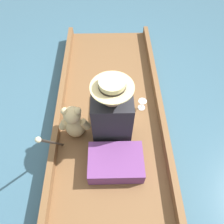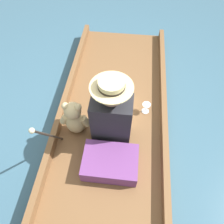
{
  "view_description": "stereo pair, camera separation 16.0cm",
  "coord_description": "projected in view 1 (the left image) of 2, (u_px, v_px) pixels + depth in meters",
  "views": [
    {
      "loc": [
        -0.01,
        -1.37,
        2.14
      ],
      "look_at": [
        0.02,
        -0.18,
        0.48
      ],
      "focal_mm": 35.0,
      "sensor_mm": 36.0,
      "label": 1
    },
    {
      "loc": [
        0.15,
        -1.37,
        2.14
      ],
      "look_at": [
        0.02,
        -0.18,
        0.48
      ],
      "focal_mm": 35.0,
      "sensor_mm": 36.0,
      "label": 2
    }
  ],
  "objects": [
    {
      "name": "punt_boat",
      "position": [
        110.0,
        120.0,
        2.48
      ],
      "size": [
        1.19,
        3.2,
        0.21
      ],
      "color": "brown",
      "rests_on": "ground_plane"
    },
    {
      "name": "seat_cushion",
      "position": [
        116.0,
        162.0,
        2.06
      ],
      "size": [
        0.51,
        0.36,
        0.17
      ],
      "color": "#6B3875",
      "rests_on": "punt_boat"
    },
    {
      "name": "walking_cane",
      "position": [
        50.0,
        142.0,
        1.79
      ],
      "size": [
        0.04,
        0.36,
        0.74
      ],
      "color": "#2D2823",
      "rests_on": "punt_boat"
    },
    {
      "name": "ground_plane",
      "position": [
        110.0,
        123.0,
        2.53
      ],
      "size": [
        16.0,
        16.0,
        0.0
      ],
      "primitive_type": "plane",
      "color": "#385B70"
    },
    {
      "name": "seated_person",
      "position": [
        112.0,
        112.0,
        2.1
      ],
      "size": [
        0.38,
        0.74,
        0.83
      ],
      "rotation": [
        0.0,
        0.0,
        0.11
      ],
      "color": "white",
      "rests_on": "punt_boat"
    },
    {
      "name": "wine_glass",
      "position": [
        142.0,
        103.0,
        2.46
      ],
      "size": [
        0.09,
        0.09,
        0.13
      ],
      "color": "silver",
      "rests_on": "punt_boat"
    },
    {
      "name": "teddy_bear",
      "position": [
        74.0,
        123.0,
        2.16
      ],
      "size": [
        0.32,
        0.19,
        0.46
      ],
      "color": "tan",
      "rests_on": "punt_boat"
    }
  ]
}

